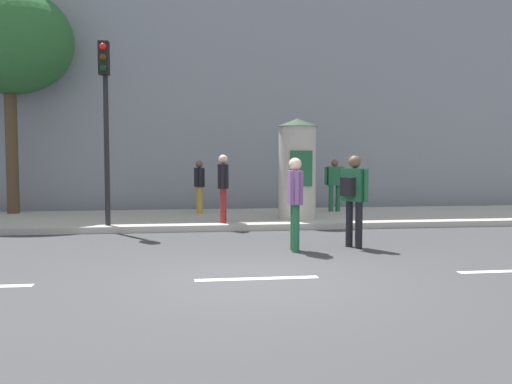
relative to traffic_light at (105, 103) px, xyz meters
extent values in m
plane|color=#38383A|center=(2.83, -5.24, -3.00)|extent=(80.00, 80.00, 0.00)
cube|color=#B2ADA3|center=(2.83, 1.76, -2.93)|extent=(36.00, 4.00, 0.15)
cube|color=silver|center=(2.83, -5.24, -3.00)|extent=(1.80, 0.16, 0.01)
cube|color=gray|center=(2.83, 6.76, 2.13)|extent=(36.00, 5.00, 10.27)
cylinder|color=black|center=(0.00, 0.11, -1.11)|extent=(0.12, 0.12, 3.48)
cube|color=black|center=(0.00, -0.07, 1.00)|extent=(0.24, 0.24, 0.75)
sphere|color=red|center=(0.00, -0.20, 1.24)|extent=(0.16, 0.16, 0.16)
sphere|color=#3C2906|center=(0.00, -0.20, 1.00)|extent=(0.16, 0.16, 0.16)
sphere|color=#07330F|center=(0.00, -0.20, 0.76)|extent=(0.16, 0.16, 0.16)
cylinder|color=#B2ADA3|center=(4.70, 0.86, -1.65)|extent=(0.96, 0.96, 2.40)
cone|color=#334C33|center=(4.70, 0.86, -0.36)|extent=(1.06, 1.06, 0.20)
cube|color=#1E5938|center=(4.70, 0.37, -1.53)|extent=(0.58, 0.02, 0.90)
cylinder|color=#4C3826|center=(-3.06, 3.24, -1.16)|extent=(0.34, 0.34, 3.38)
ellipsoid|color=#28602D|center=(-3.06, 3.24, 2.03)|extent=(3.53, 3.53, 3.00)
cylinder|color=black|center=(5.12, -2.92, -2.55)|extent=(0.14, 0.14, 0.90)
cylinder|color=black|center=(5.00, -2.71, -2.55)|extent=(0.14, 0.14, 0.90)
cube|color=#1E5938|center=(5.06, -2.81, -1.78)|extent=(0.45, 0.55, 0.64)
cylinder|color=#1E5938|center=(5.20, -3.07, -1.78)|extent=(0.09, 0.09, 0.61)
cylinder|color=#1E5938|center=(4.91, -2.56, -1.78)|extent=(0.09, 0.09, 0.61)
sphere|color=brown|center=(5.06, -2.81, -1.34)|extent=(0.24, 0.24, 0.24)
cube|color=black|center=(4.90, -2.90, -1.81)|extent=(0.28, 0.32, 0.36)
cylinder|color=#1E5938|center=(3.85, -2.94, -2.56)|extent=(0.14, 0.14, 0.88)
cylinder|color=#1E5938|center=(3.83, -3.17, -2.56)|extent=(0.14, 0.14, 0.88)
cube|color=#724C84|center=(3.84, -3.06, -1.81)|extent=(0.27, 0.47, 0.62)
cylinder|color=#724C84|center=(3.86, -2.79, -1.81)|extent=(0.09, 0.09, 0.59)
cylinder|color=#724C84|center=(3.82, -3.33, -1.81)|extent=(0.09, 0.09, 0.59)
sphere|color=beige|center=(3.84, -3.06, -1.38)|extent=(0.24, 0.24, 0.24)
cylinder|color=maroon|center=(2.72, 0.20, -2.43)|extent=(0.14, 0.14, 0.84)
cylinder|color=maroon|center=(2.76, 0.45, -2.43)|extent=(0.14, 0.14, 0.84)
cube|color=black|center=(2.74, 0.33, -1.71)|extent=(0.30, 0.52, 0.59)
cylinder|color=black|center=(2.70, 0.04, -1.71)|extent=(0.09, 0.09, 0.57)
cylinder|color=black|center=(2.78, 0.62, -1.71)|extent=(0.09, 0.09, 0.57)
sphere|color=beige|center=(2.74, 0.33, -1.30)|extent=(0.23, 0.23, 0.23)
cylinder|color=#1E5938|center=(6.06, 2.52, -2.46)|extent=(0.14, 0.14, 0.78)
cylinder|color=#1E5938|center=(6.28, 2.52, -2.46)|extent=(0.14, 0.14, 0.78)
cube|color=#1E5938|center=(6.17, 2.52, -1.80)|extent=(0.44, 0.25, 0.55)
cylinder|color=#1E5938|center=(5.91, 2.51, -1.80)|extent=(0.09, 0.09, 0.52)
cylinder|color=#1E5938|center=(6.43, 2.53, -1.80)|extent=(0.09, 0.09, 0.52)
sphere|color=brown|center=(6.17, 2.52, -1.42)|extent=(0.21, 0.21, 0.21)
cube|color=navy|center=(6.16, 2.70, -1.83)|extent=(0.29, 0.17, 0.36)
cylinder|color=#B78C33|center=(2.23, 2.38, -2.47)|extent=(0.14, 0.14, 0.76)
cylinder|color=#B78C33|center=(2.20, 2.59, -2.47)|extent=(0.14, 0.14, 0.76)
cube|color=black|center=(2.21, 2.48, -1.82)|extent=(0.29, 0.45, 0.54)
cylinder|color=black|center=(2.25, 2.23, -1.82)|extent=(0.09, 0.09, 0.51)
cylinder|color=black|center=(2.18, 2.74, -1.82)|extent=(0.09, 0.09, 0.51)
sphere|color=brown|center=(2.21, 2.48, -1.45)|extent=(0.21, 0.21, 0.21)
camera|label=1|loc=(1.81, -12.87, -1.24)|focal=37.87mm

